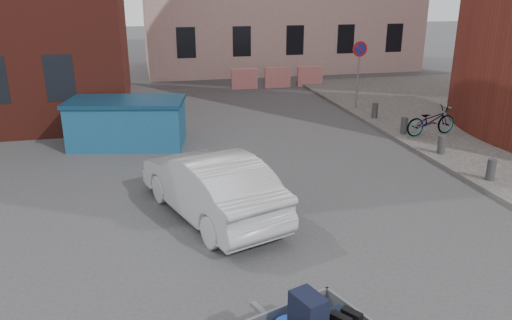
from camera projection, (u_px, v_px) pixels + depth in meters
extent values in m
plane|color=#38383A|center=(274.00, 229.00, 10.34)|extent=(120.00, 120.00, 0.00)
cylinder|color=gray|center=(358.00, 76.00, 19.90)|extent=(0.07, 0.07, 2.60)
cylinder|color=red|center=(360.00, 49.00, 19.53)|extent=(0.60, 0.03, 0.60)
cylinder|color=navy|center=(360.00, 49.00, 19.52)|extent=(0.44, 0.03, 0.44)
cylinder|color=#3A3A3D|center=(491.00, 170.00, 12.59)|extent=(0.22, 0.22, 0.55)
cylinder|color=#3A3A3D|center=(442.00, 144.00, 14.61)|extent=(0.22, 0.22, 0.55)
cylinder|color=#3A3A3D|center=(404.00, 125.00, 16.64)|extent=(0.22, 0.22, 0.55)
cylinder|color=#3A3A3D|center=(375.00, 110.00, 18.67)|extent=(0.22, 0.22, 0.55)
cube|color=red|center=(244.00, 79.00, 24.51)|extent=(1.30, 0.18, 1.00)
cube|color=red|center=(278.00, 78.00, 24.88)|extent=(1.30, 0.18, 1.00)
cube|color=red|center=(310.00, 76.00, 25.24)|extent=(1.30, 0.18, 1.00)
cube|color=slate|center=(353.00, 316.00, 6.58)|extent=(0.41, 1.05, 0.28)
cube|color=slate|center=(282.00, 315.00, 6.60)|extent=(1.52, 0.58, 0.28)
cube|color=slate|center=(266.00, 316.00, 6.97)|extent=(0.31, 0.69, 0.06)
cube|color=black|center=(308.00, 320.00, 6.18)|extent=(0.44, 0.53, 0.70)
cube|color=black|center=(341.00, 320.00, 6.22)|extent=(0.24, 0.28, 0.13)
cube|color=black|center=(352.00, 315.00, 6.32)|extent=(0.24, 0.28, 0.13)
cube|color=#1A517C|center=(128.00, 125.00, 15.62)|extent=(3.71, 2.37, 1.37)
cube|color=navy|center=(126.00, 101.00, 15.37)|extent=(3.84, 2.51, 0.11)
imported|color=#B5B7BD|center=(210.00, 184.00, 10.77)|extent=(2.88, 4.62, 1.44)
imported|color=black|center=(431.00, 121.00, 16.43)|extent=(1.88, 0.84, 0.96)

